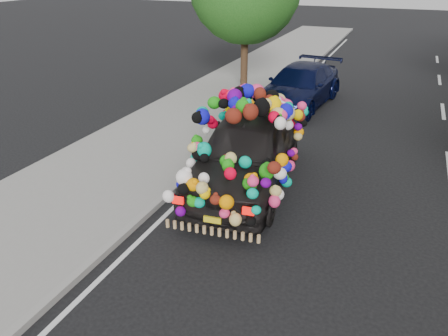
% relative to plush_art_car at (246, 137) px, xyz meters
% --- Properties ---
extents(ground, '(100.00, 100.00, 0.00)m').
position_rel_plush_art_car_xyz_m(ground, '(0.96, -2.00, -1.21)').
color(ground, black).
rests_on(ground, ground).
extents(sidewalk, '(4.00, 60.00, 0.12)m').
position_rel_plush_art_car_xyz_m(sidewalk, '(-3.34, -2.00, -1.15)').
color(sidewalk, gray).
rests_on(sidewalk, ground).
extents(kerb, '(0.15, 60.00, 0.13)m').
position_rel_plush_art_car_xyz_m(kerb, '(-1.39, -2.00, -1.14)').
color(kerb, gray).
rests_on(kerb, ground).
extents(plush_art_car, '(2.86, 5.36, 2.34)m').
position_rel_plush_art_car_xyz_m(plush_art_car, '(0.00, 0.00, 0.00)').
color(plush_art_car, black).
rests_on(plush_art_car, ground).
extents(navy_sedan, '(2.54, 5.18, 1.45)m').
position_rel_plush_art_car_xyz_m(navy_sedan, '(-0.38, 6.70, -0.48)').
color(navy_sedan, black).
rests_on(navy_sedan, ground).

